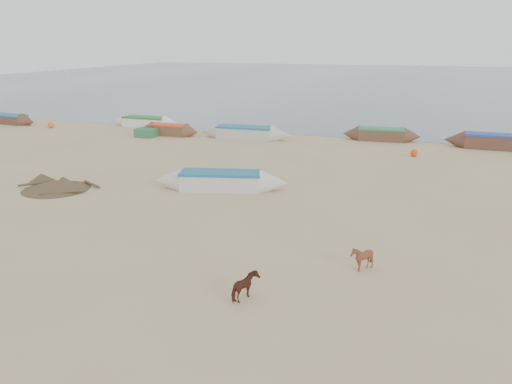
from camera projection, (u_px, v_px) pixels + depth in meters
ground at (216, 256)px, 16.05m from camera, size 140.00×140.00×0.00m
sea at (395, 80)px, 90.35m from camera, size 160.00×160.00×0.00m
calf_front at (362, 258)px, 14.92m from camera, size 0.81×0.75×0.80m
calf_right at (246, 287)px, 13.19m from camera, size 0.71×0.80×0.75m
near_canoe at (221, 181)px, 23.12m from camera, size 6.42×2.73×0.86m
debris_pile at (56, 185)px, 23.20m from camera, size 4.00×4.00×0.44m
waterline_canoes at (335, 135)px, 34.55m from camera, size 61.54×4.28×0.96m
beach_clutter at (393, 143)px, 32.38m from camera, size 44.30×4.65×0.64m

